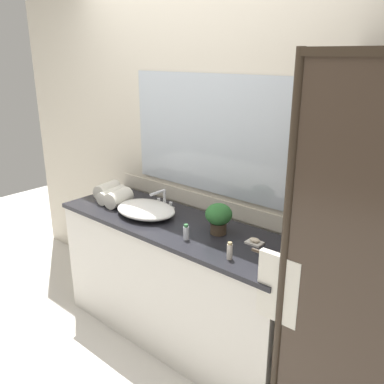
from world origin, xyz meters
name	(u,v)px	position (x,y,z in m)	size (l,w,h in m)	color
ground_plane	(177,335)	(0.00, 0.00, 0.00)	(8.00, 8.00, 0.00)	silver
wall_back_with_mirror	(208,155)	(0.00, 0.34, 1.30)	(4.40, 0.06, 2.60)	beige
vanity_cabinet	(177,281)	(0.00, 0.01, 0.45)	(1.80, 0.58, 0.90)	silver
shower_enclosure	(360,285)	(1.27, -0.19, 1.02)	(1.20, 0.59, 2.00)	#2D2319
sink_basin	(146,209)	(-0.25, -0.03, 0.94)	(0.46, 0.34, 0.08)	white
faucet	(163,202)	(-0.25, 0.14, 0.95)	(0.17, 0.16, 0.14)	silver
potted_plant	(219,216)	(0.32, 0.05, 1.01)	(0.17, 0.17, 0.20)	#473828
soap_dish	(255,241)	(0.58, 0.08, 0.91)	(0.10, 0.07, 0.04)	silver
amenity_bottle_lotion	(186,232)	(0.23, -0.14, 0.95)	(0.03, 0.03, 0.10)	silver
amenity_bottle_shampoo	(230,251)	(0.57, -0.18, 0.95)	(0.03, 0.03, 0.10)	silver
rolled_towel_near_edge	(107,190)	(-0.76, 0.03, 0.96)	(0.11, 0.11, 0.21)	silver
rolled_towel_middle	(112,195)	(-0.65, -0.01, 0.95)	(0.10, 0.10, 0.24)	silver
rolled_towel_far_edge	(119,198)	(-0.54, -0.03, 0.96)	(0.12, 0.12, 0.20)	silver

